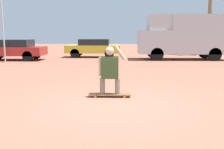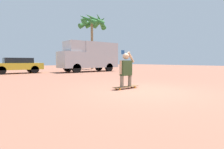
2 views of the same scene
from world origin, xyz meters
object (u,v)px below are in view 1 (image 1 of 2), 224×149
person_skateboarder (110,68)px  parked_car_red (13,49)px  skateboard (110,94)px  camper_van (185,35)px  parked_car_yellow (93,47)px

person_skateboarder → parked_car_red: 11.94m
skateboard → person_skateboarder: (-0.00, 0.00, 0.72)m
person_skateboarder → parked_car_red: bearing=124.9°
skateboard → person_skateboarder: 0.72m
camper_van → parked_car_yellow: camper_van is taller
camper_van → parked_car_red: camper_van is taller
camper_van → parked_car_red: (-11.48, -0.76, -0.89)m
skateboard → camper_van: 11.64m
camper_van → parked_car_yellow: (-6.34, 1.56, -0.89)m
parked_car_yellow → parked_car_red: parked_car_red is taller
camper_van → parked_car_red: bearing=-176.2°
skateboard → camper_van: (4.65, 10.56, 1.55)m
skateboard → person_skateboarder: bearing=180.0°
parked_car_yellow → person_skateboarder: bearing=-82.1°
parked_car_red → camper_van: bearing=3.8°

